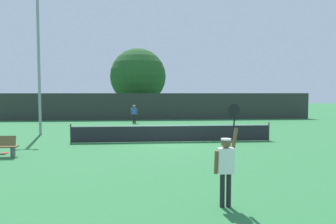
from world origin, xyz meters
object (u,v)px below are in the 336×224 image
(large_tree, at_px, (138,76))
(spare_racket, at_px, (5,153))
(player_serving, at_px, (226,162))
(player_receiving, at_px, (134,112))
(parked_car_near, at_px, (126,109))
(tennis_ball, at_px, (140,140))
(parked_car_mid, at_px, (169,108))
(light_pole, at_px, (39,55))

(large_tree, bearing_deg, spare_racket, -104.26)
(player_serving, distance_m, player_receiving, 22.11)
(player_serving, distance_m, parked_car_near, 32.77)
(player_receiving, distance_m, tennis_ball, 10.64)
(tennis_ball, height_order, spare_racket, tennis_ball)
(player_serving, relative_size, player_receiving, 1.55)
(parked_car_near, xyz_separation_m, parked_car_mid, (5.51, 1.62, 0.00))
(spare_racket, bearing_deg, parked_car_mid, 69.23)
(player_receiving, distance_m, parked_car_near, 10.66)
(light_pole, distance_m, large_tree, 18.13)
(player_serving, xyz_separation_m, large_tree, (-2.32, 31.41, 3.57))
(tennis_ball, bearing_deg, light_pole, 154.94)
(player_serving, xyz_separation_m, parked_car_mid, (1.69, 34.16, -0.35))
(tennis_ball, height_order, parked_car_mid, parked_car_mid)
(light_pole, xyz_separation_m, parked_car_mid, (10.41, 19.70, -4.47))
(player_receiving, height_order, tennis_ball, player_receiving)
(spare_racket, relative_size, parked_car_mid, 0.12)
(tennis_ball, xyz_separation_m, large_tree, (-0.22, 20.05, 4.66))
(player_receiving, height_order, large_tree, large_tree)
(large_tree, xyz_separation_m, parked_car_mid, (4.01, 2.75, -3.92))
(player_receiving, bearing_deg, light_pole, 50.90)
(parked_car_near, height_order, parked_car_mid, same)
(parked_car_near, bearing_deg, large_tree, -44.33)
(spare_racket, bearing_deg, large_tree, 75.74)
(light_pole, height_order, parked_car_mid, light_pole)
(tennis_ball, bearing_deg, player_receiving, 92.92)
(player_serving, height_order, parked_car_near, player_serving)
(player_receiving, distance_m, large_tree, 10.16)
(light_pole, bearing_deg, parked_car_mid, 62.14)
(large_tree, distance_m, parked_car_near, 4.35)
(player_serving, bearing_deg, player_receiving, 96.85)
(spare_racket, xyz_separation_m, large_tree, (6.02, 23.69, 4.68))
(player_receiving, bearing_deg, large_tree, -91.93)
(large_tree, bearing_deg, player_serving, -85.78)
(spare_racket, bearing_deg, tennis_ball, 30.30)
(player_receiving, distance_m, spare_racket, 15.37)
(spare_racket, xyz_separation_m, light_pole, (-0.38, 6.74, 5.22))
(light_pole, distance_m, parked_car_near, 19.26)
(player_receiving, relative_size, parked_car_near, 0.37)
(large_tree, height_order, parked_car_near, large_tree)
(player_serving, xyz_separation_m, tennis_ball, (-2.10, 11.37, -1.09))
(parked_car_mid, bearing_deg, large_tree, -137.38)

